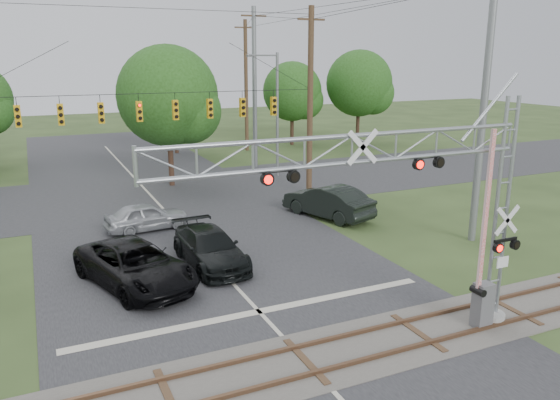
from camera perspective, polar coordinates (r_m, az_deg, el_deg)
name	(u,v)px	position (r m, az deg, el deg)	size (l,w,h in m)	color
road_main	(218,268)	(23.04, -6.52, -7.03)	(14.00, 90.00, 0.02)	#272729
road_cross	(149,194)	(36.03, -13.53, 0.65)	(90.00, 12.00, 0.02)	#272729
railroad_track	(306,361)	(16.37, 2.69, -16.48)	(90.00, 3.20, 0.17)	#4C4842
crossing_gantry	(417,198)	(16.02, 14.10, 0.20)	(11.75, 0.94, 7.39)	gray
traffic_signal_span	(173,109)	(31.41, -11.14, 9.36)	(19.34, 0.36, 11.50)	gray
pickup_black	(135,265)	(21.65, -14.89, -6.59)	(2.74, 5.93, 1.65)	black
car_dark	(210,248)	(23.15, -7.32, -4.99)	(2.11, 5.18, 1.50)	black
sedan_silver	(147,216)	(28.40, -13.76, -1.67)	(1.67, 4.15, 1.41)	#979A9E
suv_dark	(328,201)	(29.88, 5.02, -0.14)	(1.87, 5.35, 1.76)	black
streetlight	(275,109)	(39.51, -0.52, 9.52)	(2.36, 0.25, 8.84)	gray
utility_poles	(185,97)	(34.67, -9.93, 10.53)	(26.12, 29.19, 12.30)	#3E271C
treeline	(126,92)	(46.35, -15.75, 10.78)	(51.65, 19.28, 9.69)	#382419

